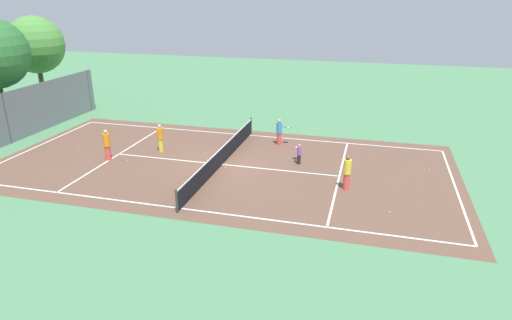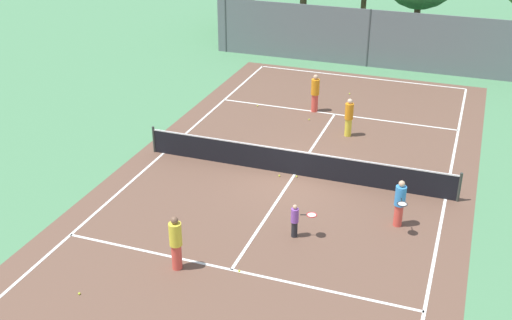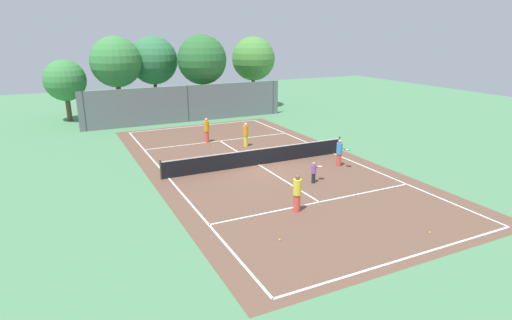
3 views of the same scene
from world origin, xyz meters
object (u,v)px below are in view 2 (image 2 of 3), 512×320
Objects in this scene: tennis_ball_5 at (239,271)px; player_0 at (315,93)px; tennis_ball_4 at (279,176)px; tennis_ball_8 at (342,162)px; tennis_ball_7 at (297,176)px; player_1 at (400,203)px; tennis_ball_2 at (309,119)px; player_4 at (349,117)px; tennis_ball_3 at (79,294)px; tennis_ball_6 at (350,94)px; player_2 at (176,242)px; tennis_ball_1 at (257,106)px; player_3 at (296,220)px.

player_0 is at bearing 95.45° from tennis_ball_5.
tennis_ball_4 is 1.00× the size of tennis_ball_8.
tennis_ball_8 is at bearing 44.26° from tennis_ball_4.
player_0 reaches higher than tennis_ball_7.
player_1 is 24.80× the size of tennis_ball_2.
player_4 is 25.31× the size of tennis_ball_3.
tennis_ball_3 is (-7.68, -6.57, -0.81)m from player_1.
player_0 is 27.03× the size of tennis_ball_6.
tennis_ball_8 is (2.38, -3.77, 0.00)m from tennis_ball_2.
tennis_ball_4 is 6.10m from tennis_ball_5.
player_2 is at bearing -92.82° from tennis_ball_2.
tennis_ball_4 is at bearing -165.36° from tennis_ball_7.
tennis_ball_7 is (1.05, -5.51, 0.00)m from tennis_ball_2.
tennis_ball_2 is (2.76, -0.80, 0.00)m from tennis_ball_1.
tennis_ball_2 and tennis_ball_6 have the same top height.
tennis_ball_1 and tennis_ball_6 have the same top height.
player_0 is 27.03× the size of tennis_ball_5.
tennis_ball_2 is 4.03m from tennis_ball_6.
tennis_ball_7 is at bearing -89.72° from tennis_ball_6.
tennis_ball_5 is 1.00× the size of tennis_ball_7.
tennis_ball_1 and tennis_ball_2 have the same top height.
player_3 is 9.64m from tennis_ball_2.
tennis_ball_4 is at bearing -109.12° from player_4.
tennis_ball_8 is at bearing -63.51° from player_0.
player_4 reaches higher than tennis_ball_1.
tennis_ball_5 is at bearing -89.41° from tennis_ball_6.
player_3 is 4.07m from tennis_ball_7.
player_4 is at bearing 77.70° from tennis_ball_7.
tennis_ball_4 is 0.64m from tennis_ball_7.
tennis_ball_5 is 1.00× the size of tennis_ball_6.
tennis_ball_6 is at bearing 94.96° from player_3.
tennis_ball_4 and tennis_ball_5 have the same top height.
player_3 is at bearing -77.04° from tennis_ball_2.
tennis_ball_2 is at bearing 94.32° from tennis_ball_4.
tennis_ball_8 is (0.37, -2.66, -0.82)m from player_4.
tennis_ball_8 is (5.14, -4.57, 0.00)m from tennis_ball_1.
player_4 is at bearing 70.63° from tennis_ball_3.
player_3 is 13.35m from tennis_ball_6.
player_4 is 13.90m from tennis_ball_3.
tennis_ball_5 is at bearing -84.32° from tennis_ball_2.
tennis_ball_1 is 1.00× the size of tennis_ball_2.
tennis_ball_2 is 1.00× the size of tennis_ball_5.
tennis_ball_1 is at bearing 90.65° from tennis_ball_3.
tennis_ball_1 and tennis_ball_7 have the same top height.
tennis_ball_5 is (1.17, -11.73, 0.00)m from tennis_ball_2.
tennis_ball_2 is (0.60, 12.17, -0.86)m from player_2.
player_0 is at bearing 120.47° from player_1.
player_4 is at bearing 115.28° from player_1.
player_0 is 15.56m from tennis_ball_3.
tennis_ball_2 and tennis_ball_3 have the same top height.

